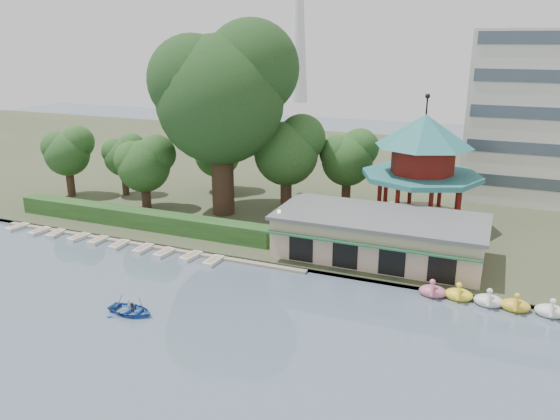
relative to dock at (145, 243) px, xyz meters
The scene contains 13 objects.
ground_plane 20.97m from the dock, 55.10° to the right, with size 220.00×220.00×0.00m, color slate.
shore 36.81m from the dock, 70.97° to the left, with size 220.00×70.00×0.40m, color #424930.
embankment 12.00m from the dock, ahead, with size 220.00×0.60×0.30m, color gray.
dock is the anchor object (origin of this frame).
boathouse 22.62m from the dock, 12.24° to the left, with size 18.60×9.39×3.90m.
pavilion 29.14m from the dock, 31.66° to the left, with size 12.40×12.40×13.50m.
hedge 4.61m from the dock, 132.27° to the left, with size 30.00×2.00×1.80m, color #2A5322.
lamp_post 13.99m from the dock, ahead, with size 0.36×0.36×4.28m.
big_tree 18.10m from the dock, 73.87° to the left, with size 15.11×14.08×21.07m.
small_trees 15.73m from the dock, 87.18° to the left, with size 39.27×16.08×10.93m.
swan_boats 32.66m from the dock, ahead, with size 12.02×2.06×1.92m.
moored_rowboats 3.54m from the dock, 157.21° to the right, with size 24.98×2.70×0.36m.
rowboat_with_passengers 14.26m from the dock, 58.45° to the right, with size 5.04×3.64×2.01m.
Camera 1 is at (19.27, -24.04, 19.38)m, focal length 35.00 mm.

